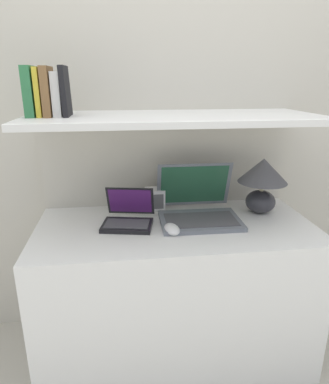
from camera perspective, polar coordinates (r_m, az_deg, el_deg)
wall_back at (r=1.88m, az=0.19°, el=12.25°), size 6.00×0.05×2.40m
desk at (r=1.82m, az=1.80°, el=-16.22°), size 1.32×0.61×0.74m
back_riser at (r=1.98m, az=0.35°, el=-5.13°), size 1.32×0.04×1.22m
shelf at (r=1.58m, az=1.69°, el=12.25°), size 1.32×0.55×0.03m
table_lamp at (r=1.80m, az=16.00°, el=2.11°), size 0.25×0.25×0.29m
laptop_large at (r=1.70m, az=5.61°, el=-2.73°), size 0.39×0.36×0.26m
laptop_small at (r=1.64m, az=-6.05°, el=-4.13°), size 0.27×0.26×0.17m
computer_mouse at (r=1.55m, az=1.23°, el=-6.20°), size 0.08×0.12×0.04m
router_box at (r=1.82m, az=-1.59°, el=-1.17°), size 0.10×0.09×0.11m
book_green at (r=1.59m, az=-21.38°, el=15.32°), size 0.04×0.15×0.20m
book_yellow at (r=1.58m, az=-20.06°, el=15.35°), size 0.02×0.14×0.20m
book_brown at (r=1.58m, az=-18.83°, el=15.54°), size 0.03×0.16×0.20m
book_white at (r=1.57m, az=-17.37°, el=15.28°), size 0.03×0.13×0.18m
book_black at (r=1.56m, az=-16.18°, el=15.82°), size 0.03×0.16×0.21m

